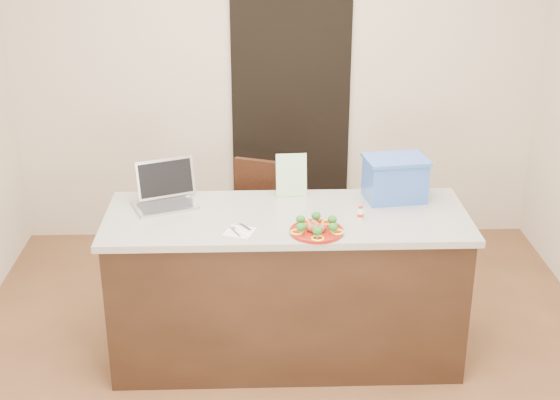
{
  "coord_description": "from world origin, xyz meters",
  "views": [
    {
      "loc": [
        -0.17,
        -3.78,
        2.69
      ],
      "look_at": [
        -0.04,
        0.2,
        1.03
      ],
      "focal_mm": 50.0,
      "sensor_mm": 36.0,
      "label": 1
    }
  ],
  "objects_px": {
    "chair": "(265,224)",
    "napkin": "(240,232)",
    "yogurt_bottle": "(361,214)",
    "blue_box": "(395,178)",
    "island": "(287,286)",
    "plate": "(317,231)",
    "laptop": "(165,192)"
  },
  "relations": [
    {
      "from": "napkin",
      "to": "laptop",
      "type": "bearing_deg",
      "value": 136.02
    },
    {
      "from": "blue_box",
      "to": "island",
      "type": "bearing_deg",
      "value": -169.38
    },
    {
      "from": "chair",
      "to": "napkin",
      "type": "bearing_deg",
      "value": -78.93
    },
    {
      "from": "laptop",
      "to": "island",
      "type": "bearing_deg",
      "value": -38.03
    },
    {
      "from": "yogurt_bottle",
      "to": "plate",
      "type": "bearing_deg",
      "value": -146.03
    },
    {
      "from": "blue_box",
      "to": "chair",
      "type": "height_order",
      "value": "blue_box"
    },
    {
      "from": "plate",
      "to": "blue_box",
      "type": "distance_m",
      "value": 0.69
    },
    {
      "from": "napkin",
      "to": "blue_box",
      "type": "relative_size",
      "value": 0.38
    },
    {
      "from": "plate",
      "to": "yogurt_bottle",
      "type": "distance_m",
      "value": 0.31
    },
    {
      "from": "napkin",
      "to": "plate",
      "type": "bearing_deg",
      "value": -2.65
    },
    {
      "from": "napkin",
      "to": "laptop",
      "type": "height_order",
      "value": "laptop"
    },
    {
      "from": "yogurt_bottle",
      "to": "napkin",
      "type": "bearing_deg",
      "value": -167.01
    },
    {
      "from": "yogurt_bottle",
      "to": "chair",
      "type": "height_order",
      "value": "yogurt_bottle"
    },
    {
      "from": "blue_box",
      "to": "plate",
      "type": "bearing_deg",
      "value": -145.12
    },
    {
      "from": "napkin",
      "to": "blue_box",
      "type": "height_order",
      "value": "blue_box"
    },
    {
      "from": "island",
      "to": "laptop",
      "type": "distance_m",
      "value": 0.9
    },
    {
      "from": "plate",
      "to": "napkin",
      "type": "bearing_deg",
      "value": 177.35
    },
    {
      "from": "yogurt_bottle",
      "to": "blue_box",
      "type": "relative_size",
      "value": 0.19
    },
    {
      "from": "island",
      "to": "plate",
      "type": "distance_m",
      "value": 0.55
    },
    {
      "from": "yogurt_bottle",
      "to": "blue_box",
      "type": "height_order",
      "value": "blue_box"
    },
    {
      "from": "napkin",
      "to": "yogurt_bottle",
      "type": "bearing_deg",
      "value": 12.99
    },
    {
      "from": "plate",
      "to": "napkin",
      "type": "relative_size",
      "value": 1.98
    },
    {
      "from": "chair",
      "to": "blue_box",
      "type": "bearing_deg",
      "value": -12.52
    },
    {
      "from": "island",
      "to": "napkin",
      "type": "relative_size",
      "value": 14.04
    },
    {
      "from": "island",
      "to": "blue_box",
      "type": "relative_size",
      "value": 5.27
    },
    {
      "from": "napkin",
      "to": "blue_box",
      "type": "xyz_separation_m",
      "value": [
        0.91,
        0.44,
        0.13
      ]
    },
    {
      "from": "island",
      "to": "yogurt_bottle",
      "type": "xyz_separation_m",
      "value": [
        0.41,
        -0.07,
        0.49
      ]
    },
    {
      "from": "island",
      "to": "plate",
      "type": "xyz_separation_m",
      "value": [
        0.15,
        -0.24,
        0.47
      ]
    },
    {
      "from": "napkin",
      "to": "yogurt_bottle",
      "type": "relative_size",
      "value": 1.94
    },
    {
      "from": "yogurt_bottle",
      "to": "chair",
      "type": "xyz_separation_m",
      "value": [
        -0.52,
        0.78,
        -0.41
      ]
    },
    {
      "from": "plate",
      "to": "laptop",
      "type": "xyz_separation_m",
      "value": [
        -0.85,
        0.44,
        0.06
      ]
    },
    {
      "from": "plate",
      "to": "napkin",
      "type": "height_order",
      "value": "plate"
    }
  ]
}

